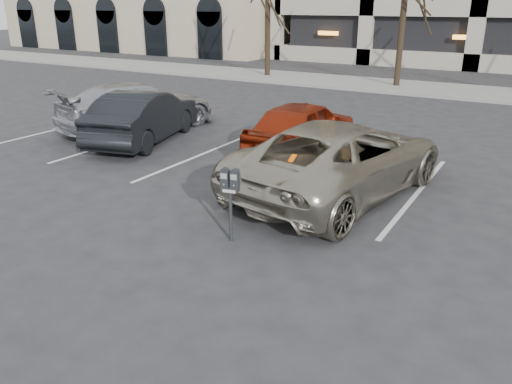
{
  "coord_description": "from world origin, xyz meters",
  "views": [
    {
      "loc": [
        3.5,
        -7.79,
        3.73
      ],
      "look_at": [
        -0.03,
        -1.87,
        1.11
      ],
      "focal_mm": 35.0,
      "sensor_mm": 36.0,
      "label": 1
    }
  ],
  "objects_px": {
    "parking_meter": "(230,187)",
    "car_red": "(302,127)",
    "suv_silver": "(341,158)",
    "car_dark": "(144,116)",
    "car_silver": "(138,106)"
  },
  "relations": [
    {
      "from": "car_red",
      "to": "car_dark",
      "type": "relative_size",
      "value": 0.94
    },
    {
      "from": "parking_meter",
      "to": "car_dark",
      "type": "distance_m",
      "value": 7.03
    },
    {
      "from": "parking_meter",
      "to": "car_silver",
      "type": "bearing_deg",
      "value": 130.85
    },
    {
      "from": "suv_silver",
      "to": "car_silver",
      "type": "distance_m",
      "value": 7.83
    },
    {
      "from": "suv_silver",
      "to": "car_dark",
      "type": "bearing_deg",
      "value": -0.44
    },
    {
      "from": "suv_silver",
      "to": "car_red",
      "type": "relative_size",
      "value": 1.4
    },
    {
      "from": "parking_meter",
      "to": "car_dark",
      "type": "bearing_deg",
      "value": 131.6
    },
    {
      "from": "parking_meter",
      "to": "car_red",
      "type": "height_order",
      "value": "car_red"
    },
    {
      "from": "suv_silver",
      "to": "car_dark",
      "type": "xyz_separation_m",
      "value": [
        -6.38,
        1.1,
        -0.04
      ]
    },
    {
      "from": "parking_meter",
      "to": "car_red",
      "type": "bearing_deg",
      "value": 91.1
    },
    {
      "from": "car_dark",
      "to": "parking_meter",
      "type": "bearing_deg",
      "value": 128.05
    },
    {
      "from": "car_dark",
      "to": "car_silver",
      "type": "relative_size",
      "value": 0.88
    },
    {
      "from": "car_red",
      "to": "car_silver",
      "type": "distance_m",
      "value": 5.58
    },
    {
      "from": "parking_meter",
      "to": "suv_silver",
      "type": "distance_m",
      "value": 3.11
    },
    {
      "from": "car_red",
      "to": "car_dark",
      "type": "xyz_separation_m",
      "value": [
        -4.41,
        -1.18,
        0.02
      ]
    }
  ]
}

